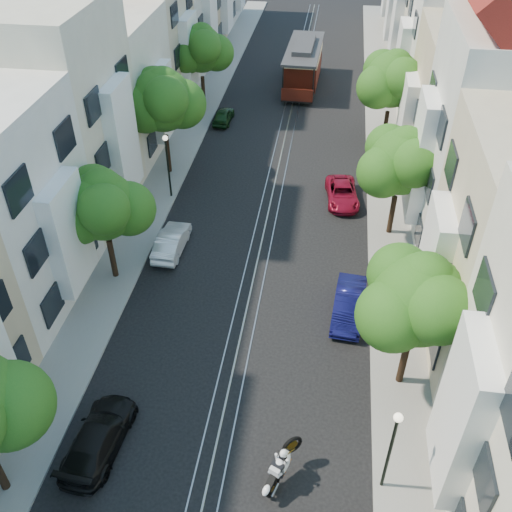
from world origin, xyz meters
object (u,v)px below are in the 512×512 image
at_px(lamp_east, 392,441).
at_px(parked_car_w_mid, 172,241).
at_px(tree_w_c, 163,102).
at_px(cable_car, 303,63).
at_px(sportbike_rider, 281,466).
at_px(lamp_west, 167,157).
at_px(parked_car_e_far, 342,193).
at_px(tree_e_d, 393,81).
at_px(tree_e_c, 402,163).
at_px(parked_car_w_far, 223,116).
at_px(parked_car_e_mid, 349,304).
at_px(tree_e_b, 420,302).
at_px(tree_w_b, 103,207).
at_px(tree_w_d, 202,50).
at_px(parked_car_w_near, 99,437).

distance_m(lamp_east, parked_car_w_mid, 16.99).
height_order(tree_w_c, cable_car, tree_w_c).
distance_m(tree_w_c, sportbike_rider, 23.73).
relative_size(tree_w_c, lamp_west, 1.71).
bearing_deg(tree_w_c, parked_car_e_far, -9.36).
height_order(sportbike_rider, parked_car_w_mid, sportbike_rider).
xyz_separation_m(lamp_west, cable_car, (6.80, 19.41, -0.79)).
height_order(tree_e_d, lamp_east, tree_e_d).
height_order(tree_e_c, tree_w_c, tree_w_c).
xyz_separation_m(lamp_east, lamp_west, (-12.60, 18.00, 0.00)).
height_order(cable_car, parked_car_w_far, cable_car).
height_order(lamp_east, parked_car_e_mid, lamp_east).
height_order(tree_e_b, tree_w_b, tree_e_b).
height_order(cable_car, parked_car_w_mid, cable_car).
distance_m(sportbike_rider, parked_car_w_mid, 14.90).
bearing_deg(sportbike_rider, cable_car, 116.98).
bearing_deg(tree_e_b, tree_w_b, 160.85).
height_order(tree_w_c, parked_car_e_mid, tree_w_c).
xyz_separation_m(tree_e_c, tree_w_d, (-14.40, 16.00, 0.00)).
xyz_separation_m(tree_w_d, cable_car, (7.64, 5.43, -2.55)).
height_order(tree_e_d, tree_w_d, tree_e_d).
relative_size(tree_e_c, parked_car_w_mid, 1.73).
distance_m(tree_e_d, tree_w_d, 15.25).
distance_m(tree_w_b, parked_car_e_far, 15.19).
xyz_separation_m(tree_e_b, tree_e_d, (0.00, 22.00, 0.13)).
bearing_deg(sportbike_rider, parked_car_w_mid, 143.78).
relative_size(tree_w_b, parked_car_w_near, 1.44).
distance_m(tree_e_c, tree_w_b, 15.60).
relative_size(lamp_west, cable_car, 0.46).
relative_size(tree_e_c, tree_w_b, 1.04).
bearing_deg(cable_car, sportbike_rider, -85.17).
relative_size(tree_w_b, parked_car_w_mid, 1.66).
bearing_deg(tree_e_b, lamp_east, -100.93).
relative_size(tree_e_d, parked_car_w_near, 1.58).
relative_size(tree_e_b, parked_car_e_mid, 1.66).
relative_size(tree_w_c, parked_car_w_far, 2.23).
distance_m(cable_car, parked_car_e_mid, 28.92).
bearing_deg(tree_w_d, cable_car, 35.41).
bearing_deg(tree_w_d, tree_w_b, -90.00).
bearing_deg(cable_car, lamp_east, -79.58).
relative_size(tree_e_d, parked_car_w_mid, 1.81).
distance_m(lamp_west, sportbike_rider, 20.41).
xyz_separation_m(tree_e_c, parked_car_w_far, (-12.31, 13.25, -4.06)).
bearing_deg(sportbike_rider, tree_w_c, 138.44).
xyz_separation_m(lamp_west, parked_car_w_far, (1.25, 11.22, -2.30)).
height_order(tree_w_c, parked_car_w_near, tree_w_c).
bearing_deg(parked_car_w_mid, cable_car, -100.70).
relative_size(tree_w_c, parked_car_e_far, 1.76).
bearing_deg(tree_w_b, tree_e_b, -19.15).
bearing_deg(tree_w_b, sportbike_rider, -46.34).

